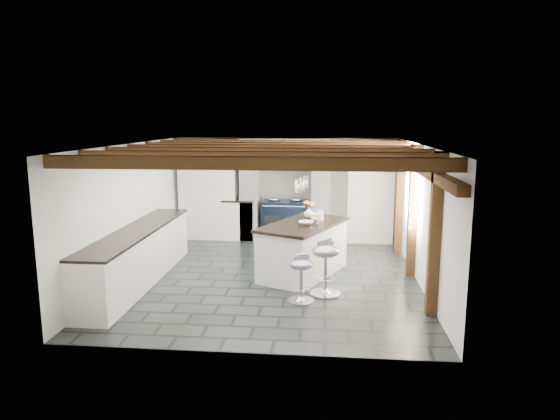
# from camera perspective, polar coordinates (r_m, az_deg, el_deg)

# --- Properties ---
(ground) EXTENTS (6.00, 6.00, 0.00)m
(ground) POSITION_cam_1_polar(r_m,az_deg,el_deg) (8.91, -0.89, -7.43)
(ground) COLOR black
(ground) RESTS_ON ground
(room_shell) EXTENTS (6.00, 6.03, 6.00)m
(room_shell) POSITION_cam_1_polar(r_m,az_deg,el_deg) (10.10, -3.47, 0.91)
(room_shell) COLOR white
(room_shell) RESTS_ON ground
(range_cooker) EXTENTS (1.00, 0.63, 0.99)m
(range_cooker) POSITION_cam_1_polar(r_m,az_deg,el_deg) (11.37, 0.57, -1.07)
(range_cooker) COLOR black
(range_cooker) RESTS_ON ground
(kitchen_island) EXTENTS (1.67, 2.11, 1.24)m
(kitchen_island) POSITION_cam_1_polar(r_m,az_deg,el_deg) (8.84, 2.69, -4.38)
(kitchen_island) COLOR white
(kitchen_island) RESTS_ON ground
(bar_stool_near) EXTENTS (0.59, 0.59, 0.90)m
(bar_stool_near) POSITION_cam_1_polar(r_m,az_deg,el_deg) (7.83, 5.19, -5.70)
(bar_stool_near) COLOR silver
(bar_stool_near) RESTS_ON ground
(bar_stool_far) EXTENTS (0.47, 0.47, 0.75)m
(bar_stool_far) POSITION_cam_1_polar(r_m,az_deg,el_deg) (7.53, 2.42, -7.11)
(bar_stool_far) COLOR silver
(bar_stool_far) RESTS_ON ground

